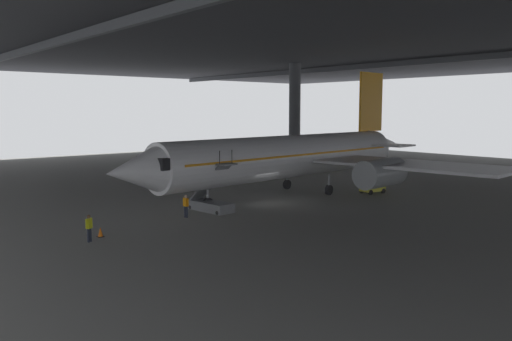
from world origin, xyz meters
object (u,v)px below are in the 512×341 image
airplane_main (293,156)px  crew_worker_near_nose (89,227)px  boarding_stairs (211,201)px  crew_worker_by_stairs (186,205)px  traffic_cone_orange (100,232)px  baggage_tug (373,187)px

airplane_main → crew_worker_near_nose: size_ratio=22.92×
boarding_stairs → crew_worker_by_stairs: 2.95m
boarding_stairs → crew_worker_by_stairs: size_ratio=2.88×
traffic_cone_orange → baggage_tug: bearing=89.6°
airplane_main → crew_worker_by_stairs: bearing=-79.0°
crew_worker_near_nose → baggage_tug: crew_worker_near_nose is taller
boarding_stairs → baggage_tug: 16.33m
crew_worker_near_nose → baggage_tug: (-0.60, 26.87, -0.38)m
crew_worker_near_nose → baggage_tug: 26.88m
boarding_stairs → baggage_tug: boarding_stairs is taller
baggage_tug → boarding_stairs: bearing=-99.1°
boarding_stairs → traffic_cone_orange: 10.06m
boarding_stairs → crew_worker_near_nose: boarding_stairs is taller
airplane_main → crew_worker_by_stairs: size_ratio=22.63×
crew_worker_by_stairs → traffic_cone_orange: 7.15m
crew_worker_by_stairs → traffic_cone_orange: bearing=-77.8°
crew_worker_by_stairs → traffic_cone_orange: (1.51, -6.96, -0.63)m
crew_worker_near_nose → boarding_stairs: bearing=106.4°
airplane_main → crew_worker_near_nose: (4.78, -20.77, -2.54)m
airplane_main → baggage_tug: size_ratio=15.68×
crew_worker_by_stairs → crew_worker_near_nose: bearing=-74.1°
airplane_main → baggage_tug: airplane_main is taller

